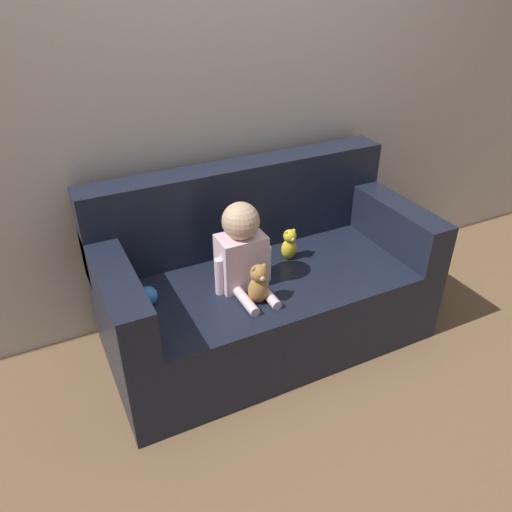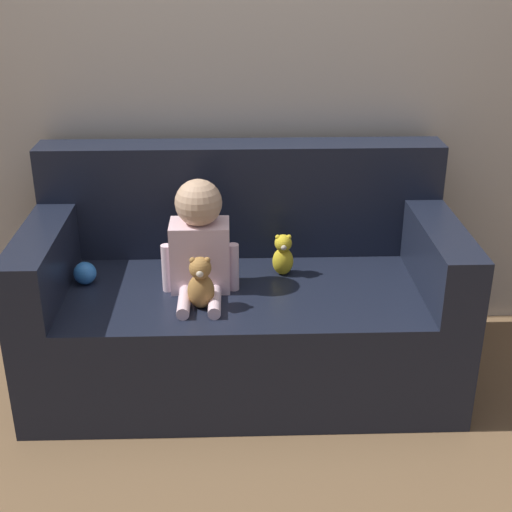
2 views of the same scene
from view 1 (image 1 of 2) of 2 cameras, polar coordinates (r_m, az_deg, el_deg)
ground_plane at (r=2.85m, az=1.22°, el=-9.20°), size 12.00×12.00×0.00m
wall_back at (r=2.67m, az=-3.68°, el=19.38°), size 8.00×0.05×2.60m
couch at (r=2.69m, az=0.74°, el=-3.17°), size 1.69×0.83×0.92m
person_baby at (r=2.38m, az=-1.60°, el=0.71°), size 0.30×0.36×0.44m
teddy_bear_brown at (r=2.32m, az=0.28°, el=-3.22°), size 0.10×0.09×0.21m
plush_toy_side at (r=2.66m, az=3.83°, el=1.34°), size 0.09×0.08×0.18m
toy_ball at (r=2.39m, az=-12.25°, el=-4.46°), size 0.09×0.09×0.09m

